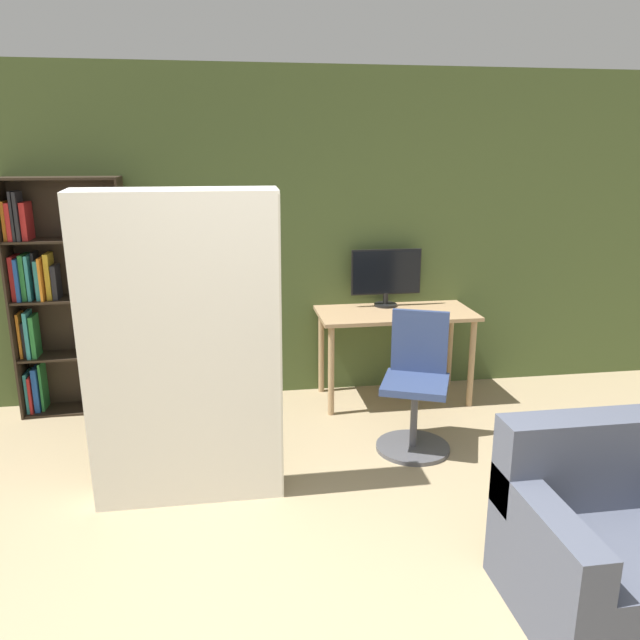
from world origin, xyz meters
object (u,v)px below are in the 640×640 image
(office_chair, at_px, (416,394))
(mattress_near, at_px, (185,353))
(armchair, at_px, (607,546))
(bookshelf, at_px, (58,296))
(monitor, at_px, (386,275))

(office_chair, distance_m, mattress_near, 1.69)
(mattress_near, distance_m, armchair, 2.36)
(office_chair, relative_size, bookshelf, 0.52)
(monitor, height_order, mattress_near, mattress_near)
(bookshelf, bearing_deg, monitor, -0.09)
(monitor, xyz_separation_m, office_chair, (-0.05, -1.08, -0.64))
(bookshelf, xyz_separation_m, mattress_near, (1.05, -1.54, -0.02))
(office_chair, height_order, mattress_near, mattress_near)
(office_chair, bearing_deg, mattress_near, -163.55)
(mattress_near, relative_size, armchair, 2.19)
(office_chair, height_order, armchair, office_chair)
(monitor, relative_size, bookshelf, 0.32)
(office_chair, xyz_separation_m, bookshelf, (-2.59, 1.08, 0.55))
(monitor, xyz_separation_m, bookshelf, (-2.64, 0.00, -0.09))
(office_chair, distance_m, armchair, 1.74)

